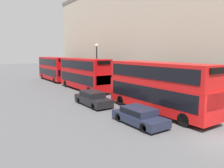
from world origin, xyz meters
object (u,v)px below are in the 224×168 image
car_dark_sedan (139,115)px  bus_second_in_queue (84,73)px  car_hatchback (93,98)px  bus_third_in_queue (54,68)px  bus_leading (158,85)px  pedestrian (130,89)px

car_dark_sedan → bus_second_in_queue: bearing=77.7°
car_hatchback → bus_second_in_queue: bearing=68.6°
bus_third_in_queue → bus_leading: bearing=-90.0°
bus_leading → bus_third_in_queue: bearing=90.0°
car_hatchback → car_dark_sedan: bearing=-90.0°
bus_third_in_queue → car_dark_sedan: bearing=-97.0°
bus_second_in_queue → car_hatchback: 9.46m
bus_third_in_queue → pedestrian: bus_third_in_queue is taller
bus_leading → bus_third_in_queue: size_ratio=1.04×
bus_second_in_queue → bus_third_in_queue: bus_second_in_queue is taller
bus_second_in_queue → bus_third_in_queue: bearing=90.0°
bus_leading → pedestrian: bus_leading is taller
car_dark_sedan → car_hatchback: (-0.00, 6.87, 0.07)m
bus_leading → car_dark_sedan: (-3.40, -1.56, -1.72)m
bus_second_in_queue → car_hatchback: bearing=-111.4°
car_hatchback → bus_third_in_queue: bearing=80.7°
bus_second_in_queue → pedestrian: bearing=-67.4°
car_dark_sedan → car_hatchback: car_hatchback is taller
car_dark_sedan → pedestrian: 10.80m
pedestrian → bus_second_in_queue: bearing=112.6°
bus_second_in_queue → car_dark_sedan: size_ratio=2.48×
bus_second_in_queue → pedestrian: bus_second_in_queue is taller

